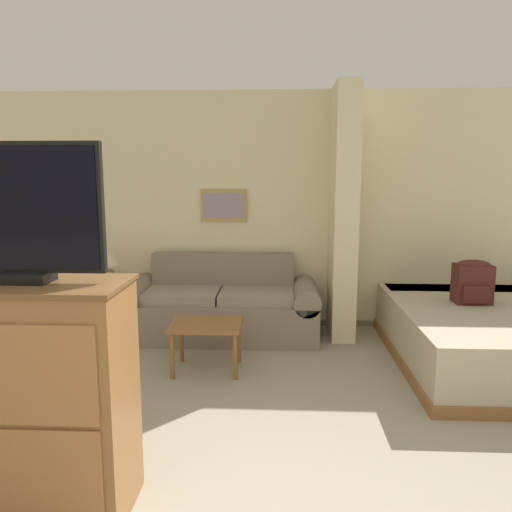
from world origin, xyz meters
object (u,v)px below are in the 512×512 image
(couch, at_px, (221,307))
(coffee_table, at_px, (207,329))
(tv_dresser, at_px, (35,399))
(tv, at_px, (21,214))
(bed, at_px, (494,336))
(table_lamp, at_px, (106,258))
(backpack, at_px, (473,281))

(couch, height_order, coffee_table, couch)
(tv_dresser, relative_size, tv, 1.51)
(coffee_table, distance_m, bed, 2.59)
(couch, distance_m, table_lamp, 1.34)
(couch, xyz_separation_m, table_lamp, (-1.24, 0.05, 0.50))
(backpack, bearing_deg, tv, -142.12)
(tv_dresser, xyz_separation_m, backpack, (2.99, 2.33, 0.13))
(table_lamp, relative_size, tv_dresser, 0.38)
(table_lamp, bearing_deg, bed, -11.09)
(backpack, bearing_deg, table_lamp, 171.24)
(couch, xyz_separation_m, bed, (2.56, -0.70, -0.05))
(tv, distance_m, bed, 4.01)
(coffee_table, xyz_separation_m, table_lamp, (-1.23, 1.02, 0.44))
(coffee_table, height_order, tv_dresser, tv_dresser)
(coffee_table, height_order, tv, tv)
(table_lamp, relative_size, backpack, 1.11)
(backpack, bearing_deg, coffee_table, -169.21)
(table_lamp, bearing_deg, coffee_table, -39.72)
(tv_dresser, distance_m, tv, 0.92)
(coffee_table, bearing_deg, bed, 6.16)
(tv_dresser, bearing_deg, tv, 90.00)
(table_lamp, distance_m, tv_dresser, 2.97)
(coffee_table, height_order, table_lamp, table_lamp)
(tv, bearing_deg, tv_dresser, -90.00)
(table_lamp, bearing_deg, backpack, -8.76)
(tv_dresser, distance_m, backpack, 3.80)
(tv, bearing_deg, couch, 78.35)
(tv_dresser, bearing_deg, table_lamp, 102.66)
(couch, xyz_separation_m, tv_dresser, (-0.59, -2.84, 0.28))
(couch, bearing_deg, backpack, -12.02)
(couch, relative_size, tv_dresser, 1.74)
(coffee_table, height_order, bed, bed)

